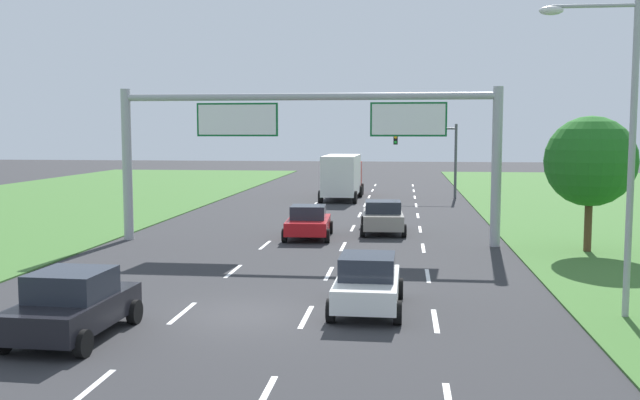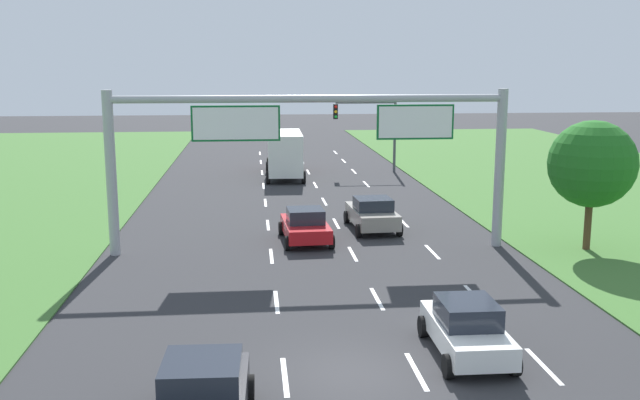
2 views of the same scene
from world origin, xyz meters
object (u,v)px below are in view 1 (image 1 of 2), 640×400
Objects in this scene: car_lead_silver at (308,222)px; roadside_tree_mid at (590,161)px; sign_gantry at (309,135)px; traffic_light_mast at (430,147)px; car_far_ahead at (73,305)px; street_lamp at (618,131)px; box_truck at (343,175)px; car_mid_lane at (367,283)px; car_near_red at (383,217)px.

car_lead_silver is 12.83m from roadside_tree_mid.
sign_gantry is at bearing 174.17° from roadside_tree_mid.
traffic_light_mast is at bearing 70.03° from car_lead_silver.
car_lead_silver is 0.24× the size of sign_gantry.
traffic_light_mast is at bearing 77.19° from car_far_ahead.
car_lead_silver is at bearing -107.04° from traffic_light_mast.
car_far_ahead is at bearing -104.74° from traffic_light_mast.
car_far_ahead is at bearing -165.72° from street_lamp.
box_truck is 6.92m from traffic_light_mast.
street_lamp is (3.70, -34.47, 1.21)m from traffic_light_mast.
car_mid_lane is 13.01m from sign_gantry.
car_far_ahead is at bearing -104.78° from car_lead_silver.
traffic_light_mast is at bearing 103.61° from roadside_tree_mid.
car_lead_silver is 1.04× the size of car_mid_lane.
car_lead_silver is at bearing 126.82° from street_lamp.
sign_gantry reaches higher than box_truck.
car_far_ahead is 36.76m from box_truck.
traffic_light_mast is (2.93, 34.38, 3.07)m from car_mid_lane.
car_far_ahead is 0.47× the size of street_lamp.
roadside_tree_mid is (12.15, -2.74, 3.06)m from car_lead_silver.
street_lamp is (13.69, 3.48, 4.24)m from car_far_ahead.
traffic_light_mast reaches higher than car_mid_lane.
car_far_ahead is 0.72× the size of traffic_light_mast.
car_far_ahead is (-7.04, -19.14, 0.03)m from car_near_red.
car_near_red is at bearing 90.66° from car_mid_lane.
car_far_ahead is at bearing -152.52° from car_mid_lane.
car_far_ahead reaches higher than car_mid_lane.
car_near_red is 15.56m from car_mid_lane.
sign_gantry is at bearing 105.91° from car_mid_lane.
street_lamp is (10.16, -33.10, 3.30)m from box_truck.
street_lamp is at bearing -71.84° from box_truck.
car_lead_silver is 0.74× the size of traffic_light_mast.
sign_gantry is (0.23, -1.53, 4.15)m from car_lead_silver.
box_truck is (3.53, 36.58, 0.94)m from car_far_ahead.
car_near_red is 20.39m from car_far_ahead.
traffic_light_mast is at bearing 74.60° from sign_gantry.
car_far_ahead is at bearing -113.03° from car_near_red.
street_lamp is (6.63, -0.09, 4.29)m from car_mid_lane.
car_mid_lane is 33.21m from box_truck.
street_lamp is at bearing -56.11° from car_lead_silver.
roadside_tree_mid reaches higher than car_far_ahead.
box_truck reaches higher than car_mid_lane.
roadside_tree_mid is at bearing 79.31° from street_lamp.
car_mid_lane is at bearing -129.05° from roadside_tree_mid.
traffic_light_mast reaches higher than car_near_red.
street_lamp is (6.65, -15.65, 4.28)m from car_near_red.
traffic_light_mast is (2.95, 18.81, 3.07)m from car_near_red.
car_lead_silver is at bearing -151.25° from car_near_red.
car_near_red is at bearing 48.49° from sign_gantry.
car_far_ahead is 39.36m from traffic_light_mast.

